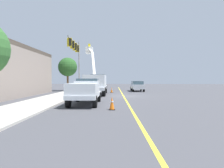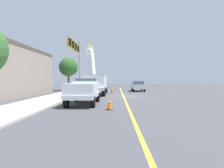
{
  "view_description": "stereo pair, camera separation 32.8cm",
  "coord_description": "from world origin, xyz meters",
  "px_view_note": "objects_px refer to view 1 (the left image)",
  "views": [
    {
      "loc": [
        -23.46,
        -0.11,
        2.01
      ],
      "look_at": [
        1.41,
        1.46,
        1.4
      ],
      "focal_mm": 31.93,
      "sensor_mm": 36.0,
      "label": 1
    },
    {
      "loc": [
        -23.43,
        -0.44,
        2.01
      ],
      "look_at": [
        1.41,
        1.46,
        1.4
      ],
      "focal_mm": 31.93,
      "sensor_mm": 36.0,
      "label": 2
    }
  ],
  "objects_px": {
    "utility_bucket_truck": "(96,82)",
    "service_pickup_truck": "(85,90)",
    "traffic_signal_mast": "(76,53)",
    "traffic_cone_leading": "(112,103)",
    "passing_minivan": "(137,85)",
    "traffic_cone_mid_front": "(112,90)"
  },
  "relations": [
    {
      "from": "passing_minivan",
      "to": "traffic_cone_mid_front",
      "type": "distance_m",
      "value": 5.67
    },
    {
      "from": "traffic_signal_mast",
      "to": "traffic_cone_mid_front",
      "type": "bearing_deg",
      "value": -61.26
    },
    {
      "from": "service_pickup_truck",
      "to": "traffic_signal_mast",
      "type": "height_order",
      "value": "traffic_signal_mast"
    },
    {
      "from": "utility_bucket_truck",
      "to": "passing_minivan",
      "type": "bearing_deg",
      "value": -38.01
    },
    {
      "from": "passing_minivan",
      "to": "utility_bucket_truck",
      "type": "bearing_deg",
      "value": 141.99
    },
    {
      "from": "traffic_cone_mid_front",
      "to": "service_pickup_truck",
      "type": "bearing_deg",
      "value": 174.85
    },
    {
      "from": "service_pickup_truck",
      "to": "traffic_signal_mast",
      "type": "bearing_deg",
      "value": 17.25
    },
    {
      "from": "service_pickup_truck",
      "to": "traffic_cone_leading",
      "type": "distance_m",
      "value": 3.63
    },
    {
      "from": "traffic_signal_mast",
      "to": "passing_minivan",
      "type": "bearing_deg",
      "value": -53.01
    },
    {
      "from": "utility_bucket_truck",
      "to": "traffic_cone_mid_front",
      "type": "distance_m",
      "value": 4.1
    },
    {
      "from": "service_pickup_truck",
      "to": "passing_minivan",
      "type": "bearing_deg",
      "value": -16.53
    },
    {
      "from": "traffic_cone_leading",
      "to": "traffic_signal_mast",
      "type": "bearing_deg",
      "value": 22.64
    },
    {
      "from": "passing_minivan",
      "to": "traffic_cone_leading",
      "type": "height_order",
      "value": "passing_minivan"
    },
    {
      "from": "traffic_cone_mid_front",
      "to": "traffic_signal_mast",
      "type": "height_order",
      "value": "traffic_signal_mast"
    },
    {
      "from": "traffic_cone_mid_front",
      "to": "traffic_signal_mast",
      "type": "xyz_separation_m",
      "value": [
        -2.57,
        4.68,
        5.11
      ]
    },
    {
      "from": "service_pickup_truck",
      "to": "traffic_cone_leading",
      "type": "height_order",
      "value": "service_pickup_truck"
    },
    {
      "from": "traffic_cone_leading",
      "to": "passing_minivan",
      "type": "bearing_deg",
      "value": -8.17
    },
    {
      "from": "service_pickup_truck",
      "to": "traffic_cone_mid_front",
      "type": "bearing_deg",
      "value": -5.15
    },
    {
      "from": "utility_bucket_truck",
      "to": "service_pickup_truck",
      "type": "bearing_deg",
      "value": -176.73
    },
    {
      "from": "traffic_signal_mast",
      "to": "utility_bucket_truck",
      "type": "bearing_deg",
      "value": -107.51
    },
    {
      "from": "service_pickup_truck",
      "to": "passing_minivan",
      "type": "height_order",
      "value": "service_pickup_truck"
    },
    {
      "from": "utility_bucket_truck",
      "to": "service_pickup_truck",
      "type": "distance_m",
      "value": 10.23
    }
  ]
}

